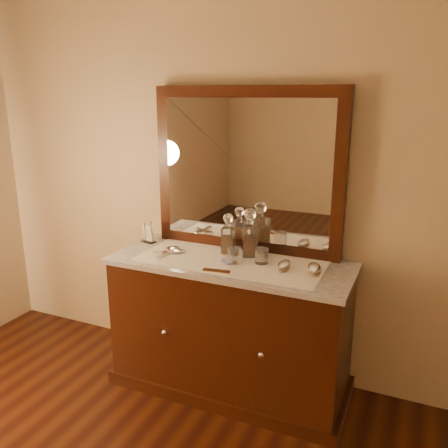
{
  "coord_description": "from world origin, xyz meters",
  "views": [
    {
      "loc": [
        1.01,
        -0.43,
        1.8
      ],
      "look_at": [
        0.0,
        1.85,
        1.1
      ],
      "focal_mm": 37.2,
      "sensor_mm": 36.0,
      "label": 1
    }
  ],
  "objects": [
    {
      "name": "dresser_plinth",
      "position": [
        0.0,
        1.96,
        0.04
      ],
      "size": [
        1.46,
        0.59,
        0.08
      ],
      "primitive_type": "cube",
      "color": "black",
      "rests_on": "floor"
    },
    {
      "name": "hand_mirror_outer",
      "position": [
        -0.41,
        1.94,
        0.86
      ],
      "size": [
        0.09,
        0.23,
        0.02
      ],
      "color": "silver",
      "rests_on": "lace_runner"
    },
    {
      "name": "dresser_cabinet",
      "position": [
        0.0,
        1.96,
        0.41
      ],
      "size": [
        1.4,
        0.55,
        0.82
      ],
      "primitive_type": "cube",
      "color": "black",
      "rests_on": "floor"
    },
    {
      "name": "knob_left",
      "position": [
        -0.3,
        1.67,
        0.45
      ],
      "size": [
        0.04,
        0.04,
        0.04
      ],
      "primitive_type": "sphere",
      "color": "silver",
      "rests_on": "dresser_cabinet"
    },
    {
      "name": "hand_mirror_inner",
      "position": [
        -0.37,
        1.93,
        0.86
      ],
      "size": [
        0.19,
        0.14,
        0.02
      ],
      "color": "silver",
      "rests_on": "lace_runner"
    },
    {
      "name": "marble_top",
      "position": [
        0.0,
        1.96,
        0.83
      ],
      "size": [
        1.44,
        0.59,
        0.03
      ],
      "primitive_type": "cube",
      "color": "white",
      "rests_on": "dresser_cabinet"
    },
    {
      "name": "decanter_right",
      "position": [
        0.08,
        2.07,
        0.97
      ],
      "size": [
        0.12,
        0.12,
        0.3
      ],
      "color": "brown",
      "rests_on": "lace_runner"
    },
    {
      "name": "knob_right",
      "position": [
        0.3,
        1.67,
        0.45
      ],
      "size": [
        0.04,
        0.04,
        0.04
      ],
      "primitive_type": "sphere",
      "color": "silver",
      "rests_on": "dresser_cabinet"
    },
    {
      "name": "brush_far",
      "position": [
        0.5,
        1.95,
        0.88
      ],
      "size": [
        0.11,
        0.17,
        0.04
      ],
      "color": "#8F7057",
      "rests_on": "lace_runner"
    },
    {
      "name": "tumblers",
      "position": [
        0.11,
        1.95,
        0.9
      ],
      "size": [
        0.23,
        0.13,
        0.09
      ],
      "color": "white",
      "rests_on": "lace_runner"
    },
    {
      "name": "mirror_glass",
      "position": [
        0.0,
        2.17,
        1.35
      ],
      "size": [
        1.06,
        0.01,
        0.86
      ],
      "primitive_type": "cube",
      "color": "white",
      "rests_on": "marble_top"
    },
    {
      "name": "comb",
      "position": [
        -0.0,
        1.75,
        0.86
      ],
      "size": [
        0.16,
        0.05,
        0.01
      ],
      "primitive_type": "cube",
      "rotation": [
        0.0,
        0.0,
        0.12
      ],
      "color": "brown",
      "rests_on": "lace_runner"
    },
    {
      "name": "napkin_rack",
      "position": [
        -0.64,
        2.06,
        0.91
      ],
      "size": [
        0.1,
        0.08,
        0.14
      ],
      "color": "black",
      "rests_on": "marble_top"
    },
    {
      "name": "decanter_left",
      "position": [
        -0.07,
        2.07,
        0.95
      ],
      "size": [
        0.09,
        0.09,
        0.25
      ],
      "color": "brown",
      "rests_on": "lace_runner"
    },
    {
      "name": "brush_near",
      "position": [
        0.33,
        1.94,
        0.87
      ],
      "size": [
        0.07,
        0.15,
        0.04
      ],
      "color": "#8F7057",
      "rests_on": "lace_runner"
    },
    {
      "name": "pin_dish",
      "position": [
        0.0,
        1.91,
        0.86
      ],
      "size": [
        0.09,
        0.09,
        0.01
      ],
      "primitive_type": "cylinder",
      "rotation": [
        0.0,
        0.0,
        -0.13
      ],
      "color": "white",
      "rests_on": "lace_runner"
    },
    {
      "name": "lace_runner",
      "position": [
        0.0,
        1.94,
        0.85
      ],
      "size": [
        1.1,
        0.45,
        0.0
      ],
      "primitive_type": "cube",
      "color": "white",
      "rests_on": "marble_top"
    },
    {
      "name": "mirror_frame",
      "position": [
        0.0,
        2.2,
        1.35
      ],
      "size": [
        1.2,
        0.08,
        1.0
      ],
      "primitive_type": "cube",
      "color": "black",
      "rests_on": "marble_top"
    }
  ]
}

